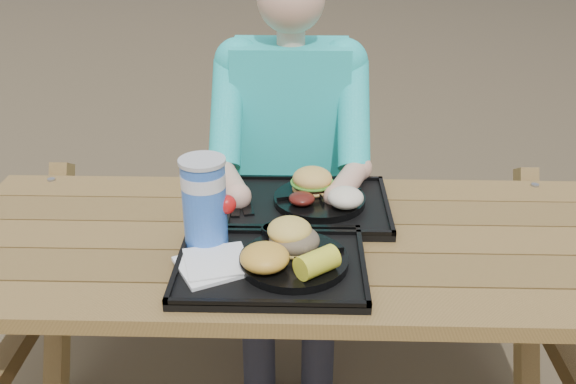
{
  "coord_description": "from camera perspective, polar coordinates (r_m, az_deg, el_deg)",
  "views": [
    {
      "loc": [
        0.04,
        -1.47,
        1.58
      ],
      "look_at": [
        0.0,
        0.0,
        0.88
      ],
      "focal_mm": 40.0,
      "sensor_mm": 36.0,
      "label": 1
    }
  ],
  "objects": [
    {
      "name": "picnic_table",
      "position": [
        1.9,
        0.0,
        -13.86
      ],
      "size": [
        1.8,
        1.49,
        0.75
      ],
      "primitive_type": null,
      "color": "#999999",
      "rests_on": "ground"
    },
    {
      "name": "tray_near",
      "position": [
        1.54,
        -1.52,
        -6.61
      ],
      "size": [
        0.45,
        0.35,
        0.02
      ],
      "primitive_type": "cube",
      "color": "black",
      "rests_on": "picnic_table"
    },
    {
      "name": "tray_far",
      "position": [
        1.82,
        1.85,
        -1.36
      ],
      "size": [
        0.45,
        0.35,
        0.02
      ],
      "primitive_type": "cube",
      "color": "black",
      "rests_on": "picnic_table"
    },
    {
      "name": "plate_near",
      "position": [
        1.53,
        0.53,
        -6.11
      ],
      "size": [
        0.26,
        0.26,
        0.02
      ],
      "primitive_type": "cylinder",
      "color": "black",
      "rests_on": "tray_near"
    },
    {
      "name": "plate_far",
      "position": [
        1.82,
        2.81,
        -0.67
      ],
      "size": [
        0.26,
        0.26,
        0.02
      ],
      "primitive_type": "cylinder",
      "color": "black",
      "rests_on": "tray_far"
    },
    {
      "name": "napkin_stack",
      "position": [
        1.53,
        -6.78,
        -6.44
      ],
      "size": [
        0.2,
        0.2,
        0.02
      ],
      "primitive_type": "cube",
      "rotation": [
        0.0,
        0.0,
        0.49
      ],
      "color": "white",
      "rests_on": "tray_near"
    },
    {
      "name": "soda_cup",
      "position": [
        1.58,
        -7.43,
        -1.06
      ],
      "size": [
        0.11,
        0.11,
        0.22
      ],
      "primitive_type": "cylinder",
      "color": "blue",
      "rests_on": "tray_near"
    },
    {
      "name": "condiment_bbq",
      "position": [
        1.63,
        -1.41,
        -3.65
      ],
      "size": [
        0.06,
        0.06,
        0.03
      ],
      "primitive_type": "cylinder",
      "color": "#330805",
      "rests_on": "tray_near"
    },
    {
      "name": "condiment_mustard",
      "position": [
        1.64,
        0.49,
        -3.5
      ],
      "size": [
        0.05,
        0.05,
        0.03
      ],
      "primitive_type": "cylinder",
      "color": "yellow",
      "rests_on": "tray_near"
    },
    {
      "name": "sandwich",
      "position": [
        1.53,
        0.58,
        -3.16
      ],
      "size": [
        0.11,
        0.11,
        0.12
      ],
      "primitive_type": null,
      "color": "#EDC353",
      "rests_on": "plate_near"
    },
    {
      "name": "mac_cheese",
      "position": [
        1.47,
        -2.08,
        -5.83
      ],
      "size": [
        0.11,
        0.11,
        0.06
      ],
      "primitive_type": "ellipsoid",
      "color": "gold",
      "rests_on": "plate_near"
    },
    {
      "name": "corn_cob",
      "position": [
        1.45,
        2.6,
        -6.27
      ],
      "size": [
        0.14,
        0.14,
        0.06
      ],
      "primitive_type": null,
      "rotation": [
        0.0,
        0.0,
        0.68
      ],
      "color": "yellow",
      "rests_on": "plate_near"
    },
    {
      "name": "cutlery_far",
      "position": [
        1.82,
        -3.81,
        -0.88
      ],
      "size": [
        0.06,
        0.17,
        0.01
      ],
      "primitive_type": "cube",
      "rotation": [
        0.0,
        0.0,
        0.22
      ],
      "color": "black",
      "rests_on": "tray_far"
    },
    {
      "name": "burger",
      "position": [
        1.83,
        2.18,
        1.64
      ],
      "size": [
        0.12,
        0.12,
        0.1
      ],
      "primitive_type": null,
      "color": "#EEB554",
      "rests_on": "plate_far"
    },
    {
      "name": "baked_beans",
      "position": [
        1.76,
        1.23,
        -0.59
      ],
      "size": [
        0.07,
        0.07,
        0.03
      ],
      "primitive_type": "ellipsoid",
      "color": "#541510",
      "rests_on": "plate_far"
    },
    {
      "name": "potato_salad",
      "position": [
        1.75,
        5.13,
        -0.5
      ],
      "size": [
        0.1,
        0.1,
        0.05
      ],
      "primitive_type": "ellipsoid",
      "color": "white",
      "rests_on": "plate_far"
    },
    {
      "name": "diner",
      "position": [
        2.24,
        0.24,
        0.69
      ],
      "size": [
        0.48,
        0.84,
        1.28
      ],
      "primitive_type": null,
      "color": "teal",
      "rests_on": "ground"
    }
  ]
}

